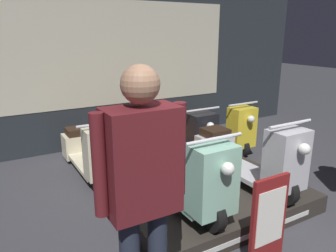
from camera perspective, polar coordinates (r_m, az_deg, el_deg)
shop_wall_back at (r=5.62m, az=-10.48°, el=12.78°), size 8.25×0.09×3.20m
display_platform at (r=3.77m, az=7.64°, el=-12.49°), size 2.03×1.43×0.20m
scooter_display_left at (r=3.31m, az=2.08°, el=-8.27°), size 0.56×1.56×0.86m
scooter_display_right at (r=3.84m, az=13.79°, el=-5.23°), size 0.56×1.56×0.86m
scooter_backrow_0 at (r=4.59m, az=-13.56°, el=-4.30°), size 0.56×1.56×0.86m
scooter_backrow_1 at (r=4.84m, az=-5.02°, el=-2.85°), size 0.56×1.56×0.86m
scooter_backrow_2 at (r=5.18m, az=2.53°, el=-1.51°), size 0.56×1.56×0.86m
scooter_backrow_3 at (r=5.61m, az=9.03°, el=-0.33°), size 0.56×1.56×0.86m
person_left_browsing at (r=2.00m, az=-4.48°, el=-9.61°), size 0.60×0.25×1.73m
price_sign_board at (r=2.88m, az=17.07°, el=-15.73°), size 0.37×0.04×0.81m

